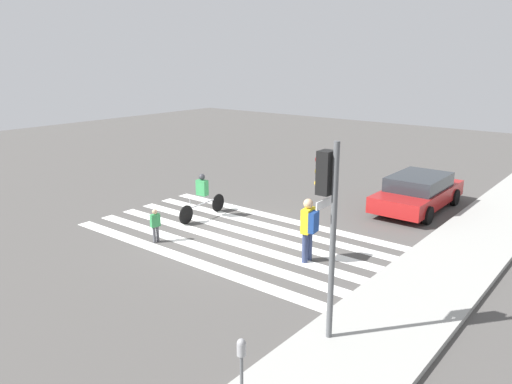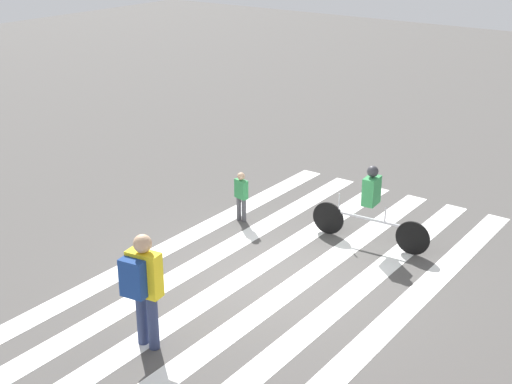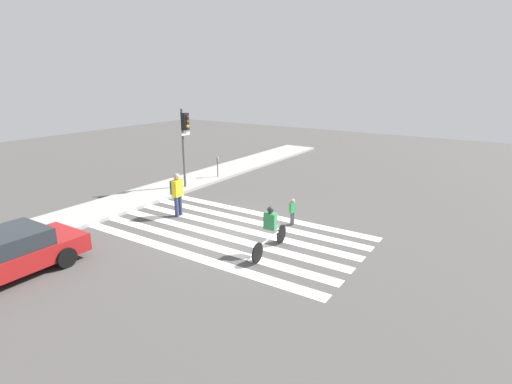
% 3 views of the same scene
% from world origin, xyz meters
% --- Properties ---
extents(ground_plane, '(60.00, 60.00, 0.00)m').
position_xyz_m(ground_plane, '(0.00, 0.00, 0.00)').
color(ground_plane, '#4C4947').
extents(crosswalk_stripes, '(5.18, 10.00, 0.01)m').
position_xyz_m(crosswalk_stripes, '(-0.00, 0.00, 0.00)').
color(crosswalk_stripes, white).
rests_on(crosswalk_stripes, ground_plane).
extents(pedestrian_adult_tall_backpack, '(0.54, 0.47, 1.84)m').
position_xyz_m(pedestrian_adult_tall_backpack, '(0.30, 2.98, 1.08)').
color(pedestrian_adult_tall_backpack, navy).
rests_on(pedestrian_adult_tall_backpack, ground_plane).
extents(pedestrian_adult_yellow_jacket, '(0.32, 0.19, 1.08)m').
position_xyz_m(pedestrian_adult_yellow_jacket, '(1.99, -1.57, 0.61)').
color(pedestrian_adult_yellow_jacket, '#4C4C51').
rests_on(pedestrian_adult_yellow_jacket, ground_plane).
extents(cyclist_far_lane, '(2.45, 0.42, 1.62)m').
position_xyz_m(cyclist_far_lane, '(-0.70, -2.17, 0.87)').
color(cyclist_far_lane, black).
rests_on(cyclist_far_lane, ground_plane).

